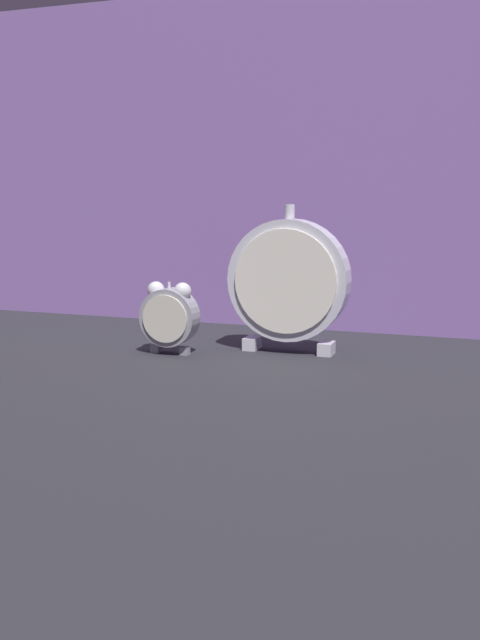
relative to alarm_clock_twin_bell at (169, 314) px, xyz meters
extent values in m
plane|color=#232328|center=(0.10, -0.06, -0.06)|extent=(4.00, 4.00, 0.00)
cube|color=#8460A8|center=(0.10, 0.26, 0.22)|extent=(1.39, 0.01, 0.56)
cube|color=gray|center=(-0.02, 0.00, -0.05)|extent=(0.01, 0.01, 0.01)
cube|color=gray|center=(0.02, 0.00, -0.05)|extent=(0.01, 0.01, 0.01)
cylinder|color=gray|center=(0.00, 0.00, 0.00)|extent=(0.08, 0.03, 0.08)
cylinder|color=beige|center=(0.00, -0.02, 0.00)|extent=(0.07, 0.00, 0.07)
sphere|color=silver|center=(-0.02, 0.00, 0.03)|extent=(0.02, 0.02, 0.02)
sphere|color=silver|center=(0.02, 0.00, 0.03)|extent=(0.02, 0.02, 0.02)
cylinder|color=silver|center=(0.00, 0.00, 0.04)|extent=(0.00, 0.00, 0.01)
cube|color=silver|center=(0.10, 0.07, -0.05)|extent=(0.02, 0.03, 0.02)
cube|color=silver|center=(0.21, 0.07, -0.05)|extent=(0.02, 0.03, 0.02)
cylinder|color=silver|center=(0.16, 0.07, 0.05)|extent=(0.17, 0.04, 0.17)
cylinder|color=silver|center=(0.16, 0.05, 0.05)|extent=(0.15, 0.00, 0.15)
cylinder|color=silver|center=(0.16, 0.07, 0.14)|extent=(0.01, 0.01, 0.02)
camera|label=1|loc=(0.43, -0.91, 0.16)|focal=40.00mm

